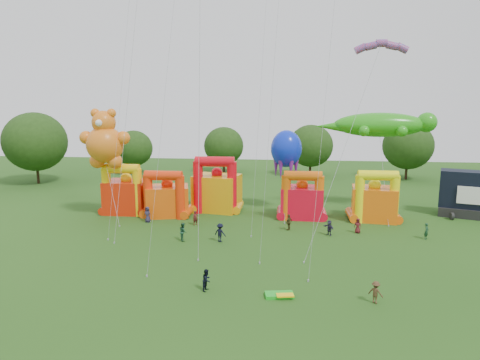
# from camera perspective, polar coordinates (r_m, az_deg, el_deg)

# --- Properties ---
(ground) EXTENTS (160.00, 160.00, 0.00)m
(ground) POSITION_cam_1_polar(r_m,az_deg,el_deg) (27.22, -2.41, -19.40)
(ground) COLOR #204814
(ground) RESTS_ON ground
(tree_ring) EXTENTS (126.32, 128.45, 12.07)m
(tree_ring) POSITION_cam_1_polar(r_m,az_deg,el_deg) (25.54, -5.01, -6.18)
(tree_ring) COLOR #352314
(tree_ring) RESTS_ON ground
(bouncy_castle_0) EXTENTS (5.01, 4.03, 6.34)m
(bouncy_castle_0) POSITION_cam_1_polar(r_m,az_deg,el_deg) (54.74, -14.97, -1.81)
(bouncy_castle_0) COLOR red
(bouncy_castle_0) RESTS_ON ground
(bouncy_castle_1) EXTENTS (5.78, 5.07, 5.72)m
(bouncy_castle_1) POSITION_cam_1_polar(r_m,az_deg,el_deg) (52.36, -9.72, -2.40)
(bouncy_castle_1) COLOR #DF500C
(bouncy_castle_1) RESTS_ON ground
(bouncy_castle_2) EXTENTS (6.14, 5.30, 7.10)m
(bouncy_castle_2) POSITION_cam_1_polar(r_m,az_deg,el_deg) (54.00, -3.13, -1.34)
(bouncy_castle_2) COLOR orange
(bouncy_castle_2) RESTS_ON ground
(bouncy_castle_3) EXTENTS (5.00, 4.05, 5.83)m
(bouncy_castle_3) POSITION_cam_1_polar(r_m,az_deg,el_deg) (51.25, 8.26, -2.59)
(bouncy_castle_3) COLOR red
(bouncy_castle_3) RESTS_ON ground
(bouncy_castle_4) EXTENTS (5.36, 4.50, 6.08)m
(bouncy_castle_4) POSITION_cam_1_polar(r_m,az_deg,el_deg) (51.95, 17.47, -2.68)
(bouncy_castle_4) COLOR orange
(bouncy_castle_4) RESTS_ON ground
(stage_trailer) EXTENTS (9.43, 6.02, 5.57)m
(stage_trailer) POSITION_cam_1_polar(r_m,az_deg,el_deg) (58.27, 29.36, -1.79)
(stage_trailer) COLOR black
(stage_trailer) RESTS_ON ground
(teddy_bear_kite) EXTENTS (6.05, 6.13, 12.99)m
(teddy_bear_kite) POSITION_cam_1_polar(r_m,az_deg,el_deg) (51.77, -17.20, 2.25)
(teddy_bear_kite) COLOR orange
(teddy_bear_kite) RESTS_ON ground
(gecko_kite) EXTENTS (14.81, 10.27, 12.49)m
(gecko_kite) POSITION_cam_1_polar(r_m,az_deg,el_deg) (55.89, 18.22, 6.22)
(gecko_kite) COLOR #289D16
(gecko_kite) RESTS_ON ground
(octopus_kite) EXTENTS (3.88, 8.67, 10.28)m
(octopus_kite) POSITION_cam_1_polar(r_m,az_deg,el_deg) (53.83, 6.17, 3.29)
(octopus_kite) COLOR #0D27CE
(octopus_kite) RESTS_ON ground
(parafoil_kites) EXTENTS (27.53, 10.71, 29.95)m
(parafoil_kites) POSITION_cam_1_polar(r_m,az_deg,el_deg) (39.30, 4.32, 6.96)
(parafoil_kites) COLOR red
(parafoil_kites) RESTS_ON ground
(diamond_kites) EXTENTS (22.01, 17.67, 42.90)m
(diamond_kites) POSITION_cam_1_polar(r_m,az_deg,el_deg) (39.61, -1.42, 14.85)
(diamond_kites) COLOR red
(diamond_kites) RESTS_ON ground
(folded_kite_bundle) EXTENTS (2.14, 1.35, 0.31)m
(folded_kite_bundle) POSITION_cam_1_polar(r_m,az_deg,el_deg) (31.30, 5.37, -15.02)
(folded_kite_bundle) COLOR green
(folded_kite_bundle) RESTS_ON ground
(spectator_0) EXTENTS (1.03, 0.82, 1.83)m
(spectator_0) POSITION_cam_1_polar(r_m,az_deg,el_deg) (50.23, -12.23, -4.51)
(spectator_0) COLOR #2B2640
(spectator_0) RESTS_ON ground
(spectator_1) EXTENTS (0.71, 0.65, 1.62)m
(spectator_1) POSITION_cam_1_polar(r_m,az_deg,el_deg) (48.27, -5.97, -5.06)
(spectator_1) COLOR #541918
(spectator_1) RESTS_ON ground
(spectator_2) EXTENTS (0.95, 1.07, 1.82)m
(spectator_2) POSITION_cam_1_polar(r_m,az_deg,el_deg) (43.03, -7.58, -6.85)
(spectator_2) COLOR #1A432C
(spectator_2) RESTS_ON ground
(spectator_3) EXTENTS (1.37, 1.10, 1.86)m
(spectator_3) POSITION_cam_1_polar(r_m,az_deg,el_deg) (42.34, -2.67, -7.03)
(spectator_3) COLOR black
(spectator_3) RESTS_ON ground
(spectator_4) EXTENTS (0.94, 1.09, 1.76)m
(spectator_4) POSITION_cam_1_polar(r_m,az_deg,el_deg) (46.38, 6.53, -5.61)
(spectator_4) COLOR #3E3919
(spectator_4) RESTS_ON ground
(spectator_5) EXTENTS (1.24, 1.49, 1.60)m
(spectator_5) POSITION_cam_1_polar(r_m,az_deg,el_deg) (45.29, 11.81, -6.26)
(spectator_5) COLOR #2A253E
(spectator_5) RESTS_ON ground
(spectator_6) EXTENTS (0.91, 0.78, 1.59)m
(spectator_6) POSITION_cam_1_polar(r_m,az_deg,el_deg) (46.77, 15.43, -5.90)
(spectator_6) COLOR #56181B
(spectator_6) RESTS_ON ground
(spectator_7) EXTENTS (0.67, 0.71, 1.64)m
(spectator_7) POSITION_cam_1_polar(r_m,az_deg,el_deg) (47.04, 23.61, -6.27)
(spectator_7) COLOR #183D23
(spectator_7) RESTS_ON ground
(spectator_8) EXTENTS (0.81, 0.93, 1.62)m
(spectator_8) POSITION_cam_1_polar(r_m,az_deg,el_deg) (31.95, -4.46, -13.14)
(spectator_8) COLOR black
(spectator_8) RESTS_ON ground
(spectator_9) EXTENTS (1.17, 1.04, 1.57)m
(spectator_9) POSITION_cam_1_polar(r_m,az_deg,el_deg) (31.41, 17.63, -14.08)
(spectator_9) COLOR #49331D
(spectator_9) RESTS_ON ground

